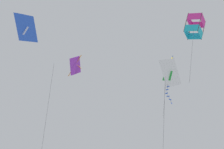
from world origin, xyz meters
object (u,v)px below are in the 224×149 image
Objects in this scene: kite_box_far_centre at (195,26)px; kite_delta_upper_right at (170,74)px; kite_diamond_highest at (75,66)px; kite_diamond_near_right at (172,66)px; kite_delta_mid_left at (25,29)px.

kite_delta_upper_right is (2.40, 1.01, -4.79)m from kite_box_far_centre.
kite_diamond_highest is (8.71, -1.54, -2.54)m from kite_box_far_centre.
kite_diamond_near_right is 0.91× the size of kite_box_far_centre.
kite_diamond_near_right is 0.60× the size of kite_delta_mid_left.
kite_delta_upper_right is (1.02, 3.89, -3.24)m from kite_diamond_near_right.
kite_diamond_near_right reaches higher than kite_delta_upper_right.
kite_diamond_highest is at bearing -16.07° from kite_delta_mid_left.
kite_delta_mid_left is 4.89m from kite_diamond_highest.
kite_box_far_centre is 9.20m from kite_diamond_highest.
kite_diamond_near_right is 7.52m from kite_diamond_highest.
kite_diamond_highest is at bearing 102.65° from kite_delta_upper_right.
kite_box_far_centre reaches higher than kite_diamond_near_right.
kite_diamond_highest is (7.33, 1.35, -0.98)m from kite_diamond_near_right.
kite_box_far_centre is 5.46m from kite_delta_upper_right.
kite_delta_mid_left is at bearing 150.02° from kite_diamond_highest.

